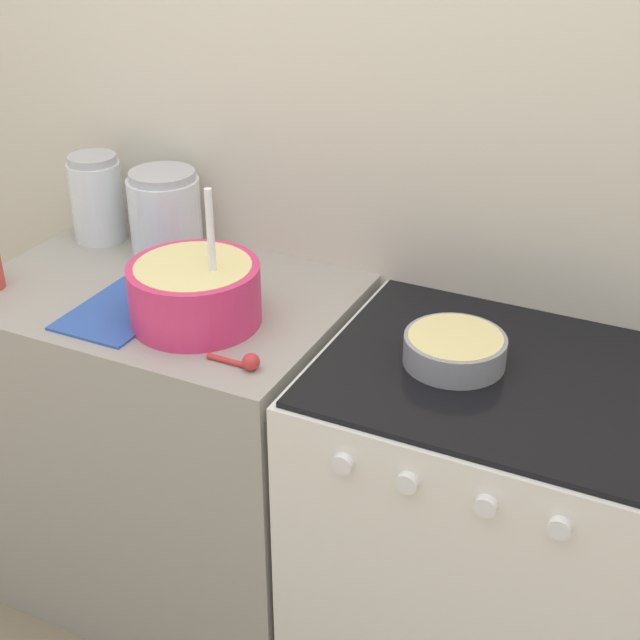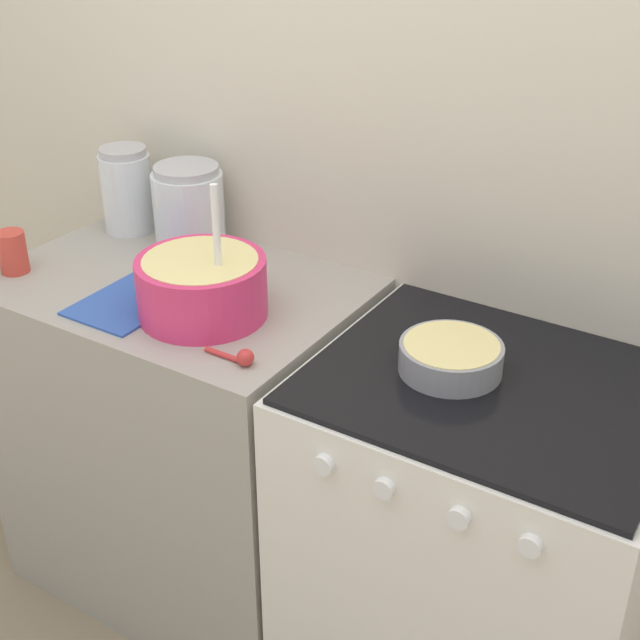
# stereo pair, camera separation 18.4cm
# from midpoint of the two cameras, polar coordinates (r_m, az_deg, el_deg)

# --- Properties ---
(wall_back) EXTENTS (4.73, 0.05, 2.40)m
(wall_back) POSITION_cam_midpoint_polar(r_m,az_deg,el_deg) (2.05, 8.14, 10.22)
(wall_back) COLOR beige
(wall_back) RESTS_ON ground_plane
(countertop_cabinet) EXTENTS (0.86, 0.60, 0.91)m
(countertop_cabinet) POSITION_cam_midpoint_polar(r_m,az_deg,el_deg) (2.35, -6.23, -7.62)
(countertop_cabinet) COLOR #9E998E
(countertop_cabinet) RESTS_ON ground_plane
(stove) EXTENTS (0.72, 0.62, 0.91)m
(stove) POSITION_cam_midpoint_polar(r_m,az_deg,el_deg) (2.06, 12.49, -14.66)
(stove) COLOR white
(stove) RESTS_ON ground_plane
(mixing_bowl) EXTENTS (0.28, 0.28, 0.31)m
(mixing_bowl) POSITION_cam_midpoint_polar(r_m,az_deg,el_deg) (1.94, -4.90, 2.27)
(mixing_bowl) COLOR #E0336B
(mixing_bowl) RESTS_ON countertop_cabinet
(baking_pan) EXTENTS (0.21, 0.21, 0.06)m
(baking_pan) POSITION_cam_midpoint_polar(r_m,az_deg,el_deg) (1.78, 11.32, -2.40)
(baking_pan) COLOR gray
(baking_pan) RESTS_ON stove
(storage_jar_left) EXTENTS (0.13, 0.13, 0.22)m
(storage_jar_left) POSITION_cam_midpoint_polar(r_m,az_deg,el_deg) (2.40, -10.08, 7.83)
(storage_jar_left) COLOR silver
(storage_jar_left) RESTS_ON countertop_cabinet
(storage_jar_middle) EXTENTS (0.18, 0.18, 0.21)m
(storage_jar_middle) POSITION_cam_midpoint_polar(r_m,az_deg,el_deg) (2.27, -6.08, 6.80)
(storage_jar_middle) COLOR silver
(storage_jar_middle) RESTS_ON countertop_cabinet
(tin_can) EXTENTS (0.07, 0.07, 0.10)m
(tin_can) POSITION_cam_midpoint_polar(r_m,az_deg,el_deg) (2.23, -16.89, 4.13)
(tin_can) COLOR #CC3F33
(tin_can) RESTS_ON countertop_cabinet
(recipe_page) EXTENTS (0.19, 0.28, 0.01)m
(recipe_page) POSITION_cam_midpoint_polar(r_m,az_deg,el_deg) (2.05, -9.35, 1.21)
(recipe_page) COLOR #3359B2
(recipe_page) RESTS_ON countertop_cabinet
(measuring_spoon) EXTENTS (0.12, 0.04, 0.04)m
(measuring_spoon) POSITION_cam_midpoint_polar(r_m,az_deg,el_deg) (1.78, -2.17, -2.47)
(measuring_spoon) COLOR red
(measuring_spoon) RESTS_ON countertop_cabinet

